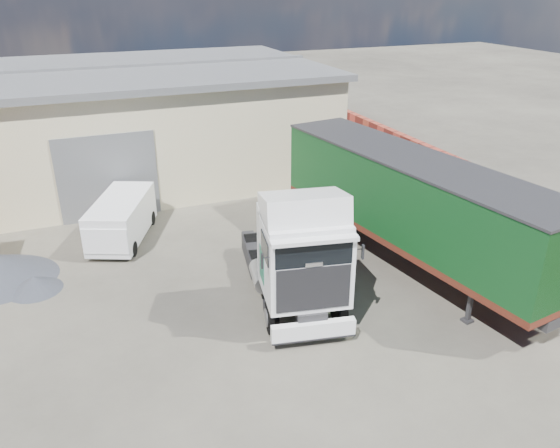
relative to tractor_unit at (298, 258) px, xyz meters
name	(u,v)px	position (x,y,z in m)	size (l,w,h in m)	color
ground	(228,339)	(-2.47, -0.77, -1.73)	(120.00, 120.00, 0.00)	black
warehouse	(5,131)	(-8.47, 15.23, 0.94)	(30.60, 12.60, 5.42)	beige
brick_boundary_wall	(439,179)	(9.03, 5.23, -0.48)	(0.35, 26.00, 2.50)	maroon
tractor_unit	(298,258)	(0.00, 0.00, 0.00)	(3.41, 6.41, 4.10)	black
box_trailer	(409,200)	(4.67, 1.30, 0.65)	(4.15, 11.96, 3.90)	#2D2D30
panel_van	(121,221)	(-4.39, 6.77, -0.87)	(3.11, 4.36, 1.65)	black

